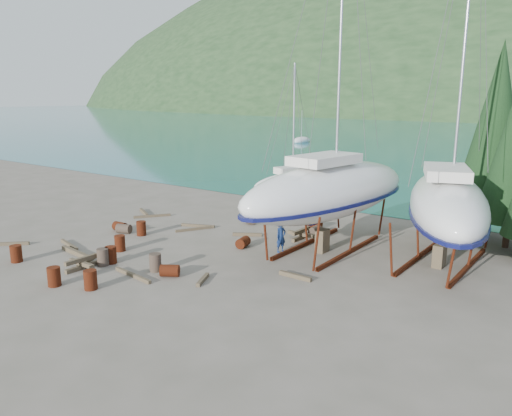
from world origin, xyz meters
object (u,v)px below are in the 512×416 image
Objects in this scene: large_sailboat_near at (329,190)px; small_sailboat_shore at (290,183)px; worker at (281,237)px; large_sailboat_far at (447,203)px.

large_sailboat_near is 11.34m from small_sailboat_shore.
large_sailboat_near reaches higher than small_sailboat_shore.
worker is at bearing -40.39° from small_sailboat_shore.
large_sailboat_near reaches higher than worker.
small_sailboat_shore reaches higher than worker.
large_sailboat_near is 1.08× the size of large_sailboat_far.
small_sailboat_shore is at bearing 142.06° from large_sailboat_near.
large_sailboat_far is at bearing -49.73° from worker.
small_sailboat_shore is at bearing 47.43° from worker.
large_sailboat_near is 3.67m from worker.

